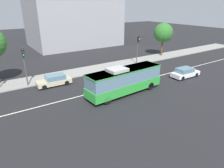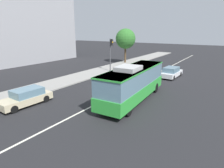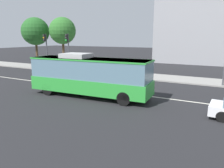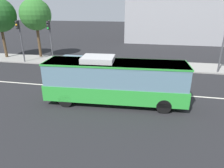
% 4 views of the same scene
% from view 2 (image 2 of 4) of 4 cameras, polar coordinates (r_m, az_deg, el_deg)
% --- Properties ---
extents(ground_plane, '(160.00, 160.00, 0.00)m').
position_cam_2_polar(ground_plane, '(20.09, 1.76, -2.79)').
color(ground_plane, black).
extents(sidewalk_kerb, '(80.00, 3.99, 0.14)m').
position_cam_2_polar(sidewalk_kerb, '(25.24, -14.48, 0.76)').
color(sidewalk_kerb, gray).
rests_on(sidewalk_kerb, ground_plane).
extents(lane_centre_line, '(76.00, 0.16, 0.01)m').
position_cam_2_polar(lane_centre_line, '(20.09, 1.76, -2.77)').
color(lane_centre_line, silver).
rests_on(lane_centre_line, ground_plane).
extents(transit_bus, '(10.13, 3.08, 3.46)m').
position_cam_2_polar(transit_bus, '(17.72, 6.45, 0.67)').
color(transit_bus, green).
rests_on(transit_bus, ground_plane).
extents(sedan_beige, '(4.56, 1.95, 1.46)m').
position_cam_2_polar(sedan_beige, '(18.44, -24.40, -3.60)').
color(sedan_beige, '#C6B793').
rests_on(sedan_beige, ground_plane).
extents(sedan_white, '(4.57, 1.99, 1.46)m').
position_cam_2_polar(sedan_white, '(28.03, 17.40, 3.39)').
color(sedan_white, white).
rests_on(sedan_white, ground_plane).
extents(traffic_light_far_corner, '(0.34, 0.62, 5.20)m').
position_cam_2_polar(traffic_light_far_corner, '(29.98, -0.30, 10.37)').
color(traffic_light_far_corner, '#47474C').
rests_on(traffic_light_far_corner, ground_plane).
extents(street_tree_kerbside_right, '(3.91, 3.91, 6.78)m').
position_cam_2_polar(street_tree_kerbside_right, '(38.46, 4.09, 13.39)').
color(street_tree_kerbside_right, '#4C3823').
rests_on(street_tree_kerbside_right, ground_plane).
extents(office_block_background, '(21.79, 15.41, 20.40)m').
position_cam_2_polar(office_block_background, '(47.05, -28.28, 18.67)').
color(office_block_background, '#939399').
rests_on(office_block_background, ground_plane).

